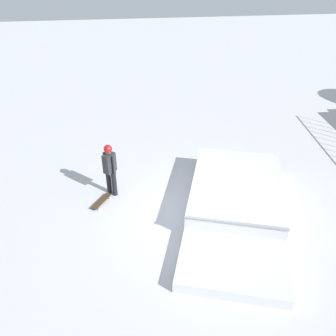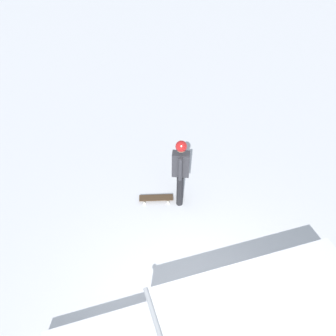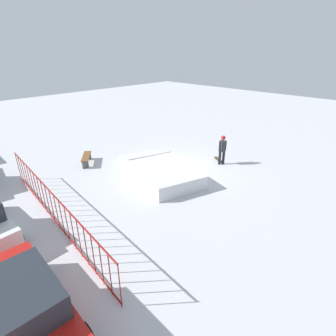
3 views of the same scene
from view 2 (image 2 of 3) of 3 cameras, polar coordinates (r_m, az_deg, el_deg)
ground_plane at (r=7.30m, az=4.14°, el=-20.15°), size 60.00×60.00×0.00m
skater at (r=8.28m, az=1.94°, el=0.01°), size 0.43×0.41×1.73m
skateboard at (r=8.91m, az=-1.82°, el=-4.56°), size 0.78×0.60×0.09m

